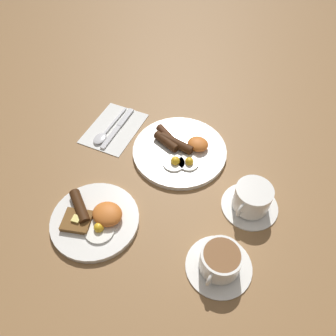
{
  "coord_description": "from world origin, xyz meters",
  "views": [
    {
      "loc": [
        -0.26,
        0.61,
        0.75
      ],
      "look_at": [
        -0.0,
        0.09,
        0.03
      ],
      "focal_mm": 35.0,
      "sensor_mm": 36.0,
      "label": 1
    }
  ],
  "objects_px": {
    "breakfast_plate_far": "(95,219)",
    "spoon": "(103,135)",
    "teacup_far": "(220,262)",
    "breakfast_plate_near": "(180,150)",
    "knife": "(119,125)",
    "teacup_near": "(252,199)"
  },
  "relations": [
    {
      "from": "breakfast_plate_far",
      "to": "spoon",
      "type": "xyz_separation_m",
      "value": [
        0.15,
        -0.27,
        -0.01
      ]
    },
    {
      "from": "teacup_far",
      "to": "knife",
      "type": "xyz_separation_m",
      "value": [
        0.46,
        -0.3,
        -0.02
      ]
    },
    {
      "from": "breakfast_plate_near",
      "to": "knife",
      "type": "distance_m",
      "value": 0.22
    },
    {
      "from": "breakfast_plate_near",
      "to": "breakfast_plate_far",
      "type": "bearing_deg",
      "value": 73.57
    },
    {
      "from": "teacup_near",
      "to": "teacup_far",
      "type": "height_order",
      "value": "teacup_near"
    },
    {
      "from": "breakfast_plate_near",
      "to": "knife",
      "type": "bearing_deg",
      "value": -3.32
    },
    {
      "from": "breakfast_plate_far",
      "to": "teacup_near",
      "type": "relative_size",
      "value": 1.51
    },
    {
      "from": "spoon",
      "to": "teacup_far",
      "type": "bearing_deg",
      "value": 62.32
    },
    {
      "from": "breakfast_plate_near",
      "to": "teacup_far",
      "type": "height_order",
      "value": "teacup_far"
    },
    {
      "from": "teacup_far",
      "to": "spoon",
      "type": "distance_m",
      "value": 0.54
    },
    {
      "from": "teacup_far",
      "to": "knife",
      "type": "height_order",
      "value": "teacup_far"
    },
    {
      "from": "breakfast_plate_far",
      "to": "breakfast_plate_near",
      "type": "bearing_deg",
      "value": -106.43
    },
    {
      "from": "knife",
      "to": "spoon",
      "type": "relative_size",
      "value": 1.05
    },
    {
      "from": "breakfast_plate_near",
      "to": "knife",
      "type": "relative_size",
      "value": 1.45
    },
    {
      "from": "breakfast_plate_far",
      "to": "spoon",
      "type": "distance_m",
      "value": 0.31
    },
    {
      "from": "breakfast_plate_near",
      "to": "knife",
      "type": "height_order",
      "value": "breakfast_plate_near"
    },
    {
      "from": "spoon",
      "to": "teacup_near",
      "type": "bearing_deg",
      "value": 83.49
    },
    {
      "from": "teacup_far",
      "to": "teacup_near",
      "type": "bearing_deg",
      "value": -94.05
    },
    {
      "from": "teacup_far",
      "to": "knife",
      "type": "relative_size",
      "value": 0.81
    },
    {
      "from": "teacup_far",
      "to": "breakfast_plate_near",
      "type": "bearing_deg",
      "value": -50.57
    },
    {
      "from": "spoon",
      "to": "knife",
      "type": "bearing_deg",
      "value": 158.17
    },
    {
      "from": "breakfast_plate_near",
      "to": "teacup_far",
      "type": "xyz_separation_m",
      "value": [
        -0.23,
        0.29,
        0.02
      ]
    }
  ]
}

